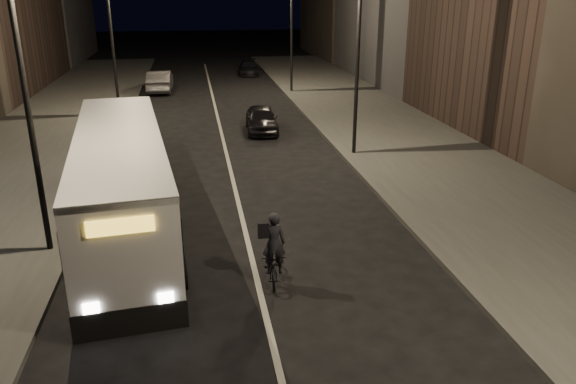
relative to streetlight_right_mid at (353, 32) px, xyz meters
name	(u,v)px	position (x,y,z in m)	size (l,w,h in m)	color
ground	(264,310)	(-5.33, -12.00, -5.36)	(180.00, 180.00, 0.00)	black
sidewalk_right	(400,140)	(3.17, 2.00, -5.28)	(7.00, 70.00, 0.16)	#353533
sidewalk_left	(32,157)	(-13.83, 2.00, -5.28)	(7.00, 70.00, 0.16)	#353533
streetlight_right_mid	(353,32)	(0.00, 0.00, 0.00)	(1.20, 0.44, 8.12)	black
streetlight_right_far	(288,14)	(0.00, 16.00, 0.00)	(1.20, 0.44, 8.12)	black
streetlight_left_near	(31,61)	(-10.66, -8.00, 0.00)	(1.20, 0.44, 8.12)	black
streetlight_left_far	(115,21)	(-10.66, 10.00, 0.00)	(1.20, 0.44, 8.12)	black
city_bus	(122,179)	(-8.93, -6.78, -3.67)	(3.71, 11.72, 3.11)	white
cyclist_on_bicycle	(273,259)	(-4.93, -10.68, -4.70)	(0.74, 1.76, 1.97)	black
car_near	(262,119)	(-3.24, 5.12, -4.69)	(1.58, 3.92, 1.34)	black
car_mid	(160,81)	(-8.93, 18.07, -4.60)	(1.61, 4.62, 1.52)	#3F3E41
car_far	(249,68)	(-1.79, 25.37, -4.78)	(1.63, 4.02, 1.17)	black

